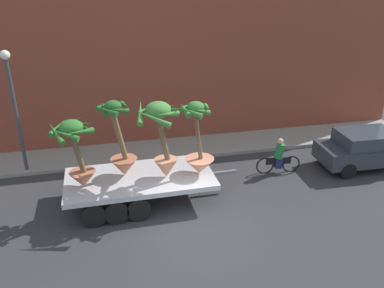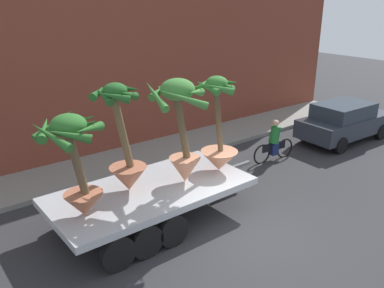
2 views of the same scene
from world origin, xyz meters
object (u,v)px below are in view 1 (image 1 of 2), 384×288
(potted_palm_front, at_px, (121,147))
(street_lamp, at_px, (13,97))
(potted_palm_extra, at_px, (198,148))
(cyclist, at_px, (279,158))
(flatbed_trailer, at_px, (134,183))
(parked_car, at_px, (368,148))
(potted_palm_middle, at_px, (162,136))
(potted_palm_rear, at_px, (76,152))

(potted_palm_front, relative_size, street_lamp, 0.57)
(potted_palm_extra, distance_m, cyclist, 4.02)
(flatbed_trailer, xyz_separation_m, cyclist, (5.91, 0.90, -0.09))
(potted_palm_front, xyz_separation_m, parked_car, (10.08, 0.35, -1.26))
(flatbed_trailer, xyz_separation_m, potted_palm_extra, (2.28, -0.21, 1.22))
(potted_palm_extra, bearing_deg, street_lamp, 152.23)
(flatbed_trailer, bearing_deg, potted_palm_middle, -12.46)
(potted_palm_rear, xyz_separation_m, parked_car, (11.50, 0.87, -1.45))
(potted_palm_front, bearing_deg, cyclist, 6.00)
(potted_palm_front, xyz_separation_m, cyclist, (6.25, 0.66, -1.41))
(potted_palm_front, height_order, potted_palm_extra, potted_palm_front)
(potted_palm_middle, bearing_deg, parked_car, 5.34)
(cyclist, distance_m, street_lamp, 10.57)
(potted_palm_middle, bearing_deg, potted_palm_extra, 0.74)
(potted_palm_rear, distance_m, potted_palm_middle, 2.79)
(flatbed_trailer, bearing_deg, potted_palm_extra, -5.23)
(potted_palm_middle, relative_size, cyclist, 1.50)
(potted_palm_rear, relative_size, parked_car, 0.56)
(potted_palm_extra, xyz_separation_m, cyclist, (3.63, 1.11, -1.31))
(parked_car, bearing_deg, potted_palm_front, -178.00)
(flatbed_trailer, bearing_deg, street_lamp, 142.43)
(potted_palm_middle, distance_m, potted_palm_extra, 1.39)
(potted_palm_rear, distance_m, potted_palm_extra, 4.05)
(flatbed_trailer, relative_size, potted_palm_rear, 2.60)
(flatbed_trailer, distance_m, parked_car, 9.76)
(potted_palm_middle, height_order, potted_palm_extra, potted_palm_middle)
(potted_palm_front, distance_m, parked_car, 10.16)
(flatbed_trailer, xyz_separation_m, potted_palm_middle, (1.02, -0.23, 1.79))
(potted_palm_middle, bearing_deg, street_lamp, 146.58)
(street_lamp, bearing_deg, potted_palm_middle, -33.42)
(flatbed_trailer, height_order, potted_palm_rear, potted_palm_rear)
(flatbed_trailer, distance_m, potted_palm_front, 1.39)
(potted_palm_middle, bearing_deg, potted_palm_front, 161.17)
(potted_palm_rear, distance_m, cyclist, 7.93)
(parked_car, bearing_deg, cyclist, 175.42)
(potted_palm_rear, height_order, street_lamp, street_lamp)
(potted_palm_middle, bearing_deg, cyclist, 12.91)
(potted_palm_front, relative_size, cyclist, 1.50)
(potted_palm_rear, relative_size, potted_palm_middle, 0.86)
(potted_palm_rear, height_order, potted_palm_middle, potted_palm_middle)
(potted_palm_middle, relative_size, potted_palm_extra, 1.03)
(cyclist, xyz_separation_m, parked_car, (3.83, -0.31, 0.16))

